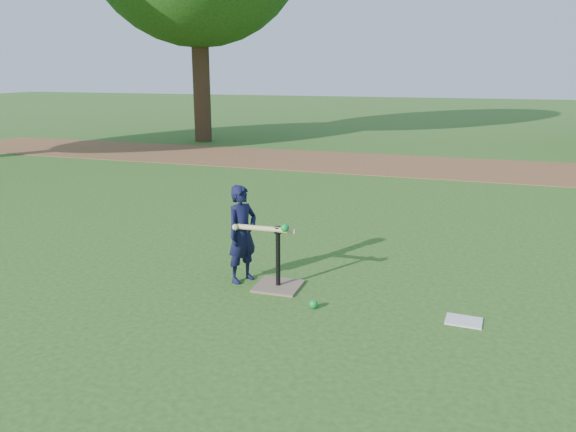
% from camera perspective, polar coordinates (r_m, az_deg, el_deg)
% --- Properties ---
extents(ground, '(80.00, 80.00, 0.00)m').
position_cam_1_polar(ground, '(5.81, -0.89, -6.28)').
color(ground, '#285116').
rests_on(ground, ground).
extents(dirt_strip, '(24.00, 3.00, 0.01)m').
position_cam_1_polar(dirt_strip, '(12.91, 10.48, 5.17)').
color(dirt_strip, brown).
rests_on(dirt_strip, ground).
extents(child, '(0.36, 0.42, 0.99)m').
position_cam_1_polar(child, '(5.59, -4.68, -1.83)').
color(child, black).
rests_on(child, ground).
extents(wiffle_ball_ground, '(0.08, 0.08, 0.08)m').
position_cam_1_polar(wiffle_ball_ground, '(5.09, 2.61, -8.93)').
color(wiffle_ball_ground, '#0C882C').
rests_on(wiffle_ball_ground, ground).
extents(clipboard, '(0.31, 0.24, 0.01)m').
position_cam_1_polar(clipboard, '(5.07, 17.43, -10.14)').
color(clipboard, silver).
rests_on(clipboard, ground).
extents(batting_tee, '(0.44, 0.44, 0.61)m').
position_cam_1_polar(batting_tee, '(5.53, -1.01, -6.17)').
color(batting_tee, '#7A624D').
rests_on(batting_tee, ground).
extents(swing_action, '(0.63, 0.14, 0.12)m').
position_cam_1_polar(swing_action, '(5.38, -2.23, -1.27)').
color(swing_action, '#CCB977').
rests_on(swing_action, ground).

